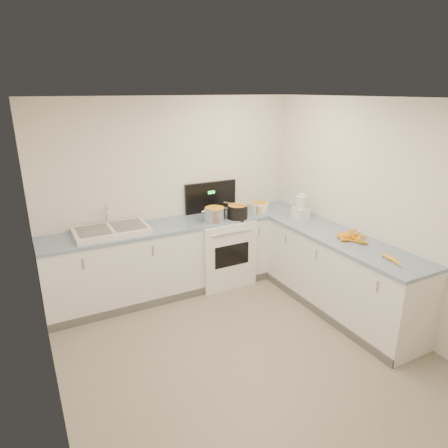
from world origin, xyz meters
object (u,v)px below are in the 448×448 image
food_processor (301,208)px  extract_bottle (258,210)px  sink (111,230)px  mixing_bowl (260,207)px  steel_pot (215,215)px  black_pot (237,212)px  spice_jar (259,210)px  stove (220,249)px

food_processor → extract_bottle: bearing=129.8°
sink → food_processor: food_processor is taller
extract_bottle → mixing_bowl: bearing=47.5°
mixing_bowl → extract_bottle: bearing=-132.5°
sink → steel_pot: sink is taller
black_pot → sink: bearing=173.8°
food_processor → mixing_bowl: bearing=118.2°
black_pot → spice_jar: size_ratio=2.68×
steel_pot → spice_jar: (0.69, 0.00, -0.03)m
steel_pot → black_pot: steel_pot is taller
stove → mixing_bowl: bearing=-2.2°
stove → sink: (-1.45, 0.02, 0.50)m
extract_bottle → black_pot: bearing=-172.8°
sink → black_pot: 1.63m
mixing_bowl → spice_jar: (-0.08, -0.12, -0.01)m
sink → steel_pot: (1.29, -0.16, 0.04)m
steel_pot → black_pot: size_ratio=1.02×
sink → black_pot: (1.62, -0.18, 0.04)m
mixing_bowl → spice_jar: bearing=-123.0°
extract_bottle → sink: bearing=176.2°
steel_pot → extract_bottle: size_ratio=2.95×
stove → spice_jar: (0.53, -0.14, 0.52)m
spice_jar → black_pot: bearing=-177.4°
sink → food_processor: (2.36, -0.59, 0.11)m
black_pot → extract_bottle: (0.35, 0.04, -0.03)m
stove → mixing_bowl: 0.81m
mixing_bowl → food_processor: bearing=-61.8°
black_pot → mixing_bowl: (0.44, 0.14, -0.02)m
mixing_bowl → extract_bottle: mixing_bowl is taller
stove → spice_jar: bearing=-15.2°
spice_jar → food_processor: bearing=-48.9°
mixing_bowl → extract_bottle: size_ratio=2.74×
sink → mixing_bowl: bearing=-1.1°
sink → extract_bottle: size_ratio=9.06×
stove → spice_jar: stove is taller
sink → spice_jar: 1.99m
stove → food_processor: size_ratio=3.98×
stove → sink: stove is taller
sink → steel_pot: 1.30m
mixing_bowl → stove: bearing=177.8°
food_processor → stove: bearing=147.7°
extract_bottle → spice_jar: 0.03m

